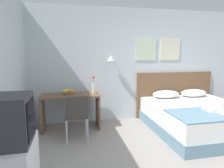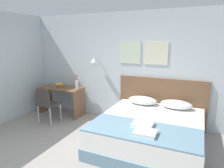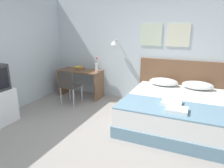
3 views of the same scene
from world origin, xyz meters
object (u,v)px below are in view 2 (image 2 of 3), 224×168
object	(u,v)px
pillow_left	(143,100)
flower_vase	(77,84)
headboard	(161,102)
desk_chair	(46,103)
throw_blanket	(142,130)
fruit_bowl	(60,85)
pillow_right	(176,105)
folded_towel_mid_bed	(145,133)
folded_towel_near_foot	(143,124)
bed	(150,132)
desk	(61,95)

from	to	relation	value
pillow_left	flower_vase	xyz separation A→B (m)	(-1.74, -0.05, 0.25)
headboard	desk_chair	distance (m)	2.72
throw_blanket	desk_chair	xyz separation A→B (m)	(-2.51, 0.59, -0.04)
desk_chair	fruit_bowl	size ratio (longest dim) A/B	3.22
flower_vase	pillow_right	bearing A→B (deg)	1.25
headboard	folded_towel_mid_bed	xyz separation A→B (m)	(0.10, -1.77, 0.04)
fruit_bowl	flower_vase	size ratio (longest dim) A/B	0.71
headboard	flower_vase	xyz separation A→B (m)	(-2.11, -0.32, 0.32)
folded_towel_near_foot	desk_chair	bearing A→B (deg)	169.80
bed	desk	xyz separation A→B (m)	(-2.61, 0.68, 0.25)
desk_chair	throw_blanket	bearing A→B (deg)	-13.22
headboard	fruit_bowl	world-z (taller)	headboard
folded_towel_mid_bed	folded_towel_near_foot	bearing A→B (deg)	112.89
pillow_left	throw_blanket	world-z (taller)	pillow_left
folded_towel_near_foot	pillow_left	bearing A→B (deg)	106.00
folded_towel_mid_bed	desk	size ratio (longest dim) A/B	0.28
pillow_right	fruit_bowl	bearing A→B (deg)	-178.97
headboard	desk_chair	world-z (taller)	headboard
bed	fruit_bowl	size ratio (longest dim) A/B	7.48
folded_towel_near_foot	flower_vase	bearing A→B (deg)	150.86
pillow_left	bed	bearing A→B (deg)	-64.44
headboard	bed	bearing A→B (deg)	-90.00
headboard	desk_chair	xyz separation A→B (m)	(-2.51, -1.04, -0.05)
bed	flower_vase	xyz separation A→B (m)	(-2.11, 0.72, 0.62)
pillow_left	flower_vase	distance (m)	1.76
pillow_left	fruit_bowl	xyz separation A→B (m)	(-2.28, -0.05, 0.15)
bed	pillow_left	distance (m)	0.93
folded_towel_near_foot	desk_chair	distance (m)	2.53
pillow_right	fruit_bowl	size ratio (longest dim) A/B	2.44
headboard	pillow_right	bearing A→B (deg)	-35.95
folded_towel_mid_bed	desk	world-z (taller)	desk
pillow_right	bed	bearing A→B (deg)	-115.56
pillow_right	fruit_bowl	distance (m)	3.02
bed	throw_blanket	world-z (taller)	throw_blanket
headboard	desk	xyz separation A→B (m)	(-2.61, -0.36, -0.04)
pillow_right	flower_vase	world-z (taller)	flower_vase
folded_towel_near_foot	headboard	bearing A→B (deg)	89.21
pillow_right	folded_towel_mid_bed	bearing A→B (deg)	-100.22
headboard	folded_towel_mid_bed	distance (m)	1.77
folded_towel_mid_bed	desk_chair	bearing A→B (deg)	164.34
bed	folded_towel_mid_bed	distance (m)	0.81
folded_towel_near_foot	fruit_bowl	size ratio (longest dim) A/B	1.24
headboard	pillow_right	world-z (taller)	headboard
pillow_left	folded_towel_mid_bed	size ratio (longest dim) A/B	1.99
headboard	throw_blanket	size ratio (longest dim) A/B	1.10
pillow_left	folded_towel_near_foot	xyz separation A→B (m)	(0.35, -1.22, -0.04)
throw_blanket	desk	world-z (taller)	desk
flower_vase	desk	bearing A→B (deg)	-175.92
pillow_left	desk	xyz separation A→B (m)	(-2.24, -0.09, -0.12)
throw_blanket	pillow_left	bearing A→B (deg)	105.21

